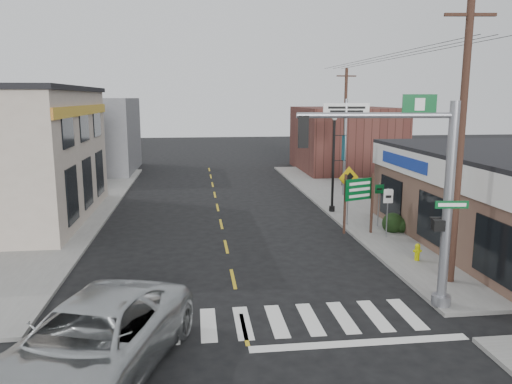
{
  "coord_description": "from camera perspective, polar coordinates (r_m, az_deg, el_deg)",
  "views": [
    {
      "loc": [
        -1.28,
        -13.09,
        6.45
      ],
      "look_at": [
        1.08,
        6.0,
        2.8
      ],
      "focal_mm": 35.0,
      "sensor_mm": 36.0,
      "label": 1
    }
  ],
  "objects": [
    {
      "name": "center_line",
      "position": [
        22.09,
        -3.44,
        -6.24
      ],
      "size": [
        0.12,
        56.0,
        0.01
      ],
      "primitive_type": "cube",
      "color": "gold",
      "rests_on": "ground"
    },
    {
      "name": "traffic_signal_pole",
      "position": [
        15.49,
        18.77,
        0.87
      ],
      "size": [
        5.06,
        0.39,
        6.41
      ],
      "rotation": [
        0.0,
        0.0,
        -0.11
      ],
      "color": "gray",
      "rests_on": "sidewalk_right"
    },
    {
      "name": "bare_tree",
      "position": [
        21.5,
        23.96,
        2.43
      ],
      "size": [
        2.26,
        2.26,
        4.52
      ],
      "rotation": [
        0.0,
        0.0,
        -0.12
      ],
      "color": "black",
      "rests_on": "sidewalk_right"
    },
    {
      "name": "fire_hydrant",
      "position": [
        20.75,
        17.96,
        -6.45
      ],
      "size": [
        0.21,
        0.21,
        0.68
      ],
      "rotation": [
        0.0,
        0.0,
        -0.03
      ],
      "color": "#BABF04",
      "rests_on": "sidewalk_right"
    },
    {
      "name": "lamp_post",
      "position": [
        27.99,
        8.96,
        4.03
      ],
      "size": [
        0.7,
        0.55,
        5.36
      ],
      "rotation": [
        0.0,
        0.0,
        -0.2
      ],
      "color": "black",
      "rests_on": "sidewalk_right"
    },
    {
      "name": "utility_pole_far",
      "position": [
        36.57,
        10.12,
        7.39
      ],
      "size": [
        1.45,
        0.22,
        8.35
      ],
      "rotation": [
        0.0,
        0.0,
        0.09
      ],
      "color": "#452923",
      "rests_on": "sidewalk_right"
    },
    {
      "name": "sidewalk_right",
      "position": [
        28.76,
        14.11,
        -2.41
      ],
      "size": [
        6.0,
        38.0,
        0.13
      ],
      "primitive_type": "cube",
      "color": "slate",
      "rests_on": "ground"
    },
    {
      "name": "dance_center_sign",
      "position": [
        32.92,
        10.22,
        7.84
      ],
      "size": [
        2.94,
        0.18,
        6.24
      ],
      "rotation": [
        0.0,
        0.0,
        -0.14
      ],
      "color": "gray",
      "rests_on": "sidewalk_right"
    },
    {
      "name": "utility_pole_near",
      "position": [
        17.96,
        22.35,
        5.36
      ],
      "size": [
        1.66,
        0.25,
        9.52
      ],
      "rotation": [
        0.0,
        0.0,
        -0.11
      ],
      "color": "#472B1F",
      "rests_on": "sidewalk_right"
    },
    {
      "name": "sidewalk_left",
      "position": [
        27.94,
        -22.91,
        -3.33
      ],
      "size": [
        6.0,
        38.0,
        0.13
      ],
      "primitive_type": "cube",
      "color": "slate",
      "rests_on": "ground"
    },
    {
      "name": "bldg_distant_left",
      "position": [
        46.24,
        -19.27,
        6.12
      ],
      "size": [
        9.0,
        10.0,
        6.4
      ],
      "primitive_type": "cube",
      "color": "slate",
      "rests_on": "ground"
    },
    {
      "name": "ground",
      "position": [
        14.65,
        -1.36,
        -15.38
      ],
      "size": [
        140.0,
        140.0,
        0.0
      ],
      "primitive_type": "plane",
      "color": "black",
      "rests_on": "ground"
    },
    {
      "name": "crosswalk",
      "position": [
        15.0,
        -1.52,
        -14.7
      ],
      "size": [
        11.0,
        2.2,
        0.01
      ],
      "primitive_type": "cube",
      "color": "silver",
      "rests_on": "ground"
    },
    {
      "name": "ped_crossing_sign",
      "position": [
        25.28,
        10.51,
        0.75
      ],
      "size": [
        1.15,
        0.08,
        2.96
      ],
      "rotation": [
        0.0,
        0.0,
        0.29
      ],
      "color": "gray",
      "rests_on": "sidewalk_right"
    },
    {
      "name": "shrub_back",
      "position": [
        24.84,
        15.36,
        -3.47
      ],
      "size": [
        1.02,
        1.02,
        0.77
      ],
      "primitive_type": "ellipsoid",
      "color": "black",
      "rests_on": "sidewalk_right"
    },
    {
      "name": "guide_sign",
      "position": [
        23.76,
        11.7,
        -0.37
      ],
      "size": [
        1.62,
        0.14,
        2.83
      ],
      "rotation": [
        0.0,
        0.0,
        0.38
      ],
      "color": "#41281E",
      "rests_on": "sidewalk_right"
    },
    {
      "name": "shrub_front",
      "position": [
        20.78,
        25.48,
        -6.49
      ],
      "size": [
        1.43,
        1.43,
        1.07
      ],
      "primitive_type": "ellipsoid",
      "color": "#1C3414",
      "rests_on": "sidewalk_right"
    },
    {
      "name": "bldg_distant_right",
      "position": [
        45.23,
        10.11,
        5.95
      ],
      "size": [
        8.0,
        10.0,
        5.6
      ],
      "primitive_type": "cube",
      "color": "#522B25",
      "rests_on": "ground"
    },
    {
      "name": "suv",
      "position": [
        12.52,
        -18.3,
        -16.06
      ],
      "size": [
        4.93,
        7.19,
        1.83
      ],
      "primitive_type": "imported",
      "rotation": [
        0.0,
        0.0,
        -0.32
      ],
      "color": "#AEB2B4",
      "rests_on": "ground"
    }
  ]
}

